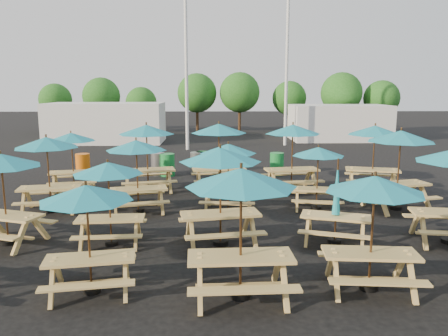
{
  "coord_description": "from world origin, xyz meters",
  "views": [
    {
      "loc": [
        -0.37,
        -13.39,
        3.84
      ],
      "look_at": [
        0.0,
        1.5,
        1.1
      ],
      "focal_mm": 35.0,
      "sensor_mm": 36.0,
      "label": 1
    }
  ],
  "objects_px": {
    "picnic_unit_14": "(318,156)",
    "waste_bin_0": "(83,165)",
    "picnic_unit_1": "(1,167)",
    "picnic_unit_5": "(108,174)",
    "waste_bin_5": "(277,164)",
    "picnic_unit_11": "(219,133)",
    "picnic_unit_12": "(374,192)",
    "picnic_unit_2": "(47,148)",
    "picnic_unit_13": "(336,209)",
    "picnic_unit_6": "(136,150)",
    "picnic_unit_4": "(87,200)",
    "picnic_unit_7": "(147,134)",
    "waste_bin_3": "(197,163)",
    "picnic_unit_3": "(71,141)",
    "picnic_unit_8": "(241,187)",
    "picnic_unit_10": "(228,153)",
    "picnic_unit_18": "(401,142)",
    "waste_bin_1": "(158,164)",
    "waste_bin_4": "(203,162)",
    "picnic_unit_19": "(375,135)",
    "waste_bin_2": "(168,165)",
    "picnic_unit_9": "(220,162)",
    "picnic_unit_15": "(293,134)"
  },
  "relations": [
    {
      "from": "picnic_unit_8",
      "to": "waste_bin_4",
      "type": "relative_size",
      "value": 2.49
    },
    {
      "from": "picnic_unit_1",
      "to": "picnic_unit_5",
      "type": "distance_m",
      "value": 2.6
    },
    {
      "from": "picnic_unit_8",
      "to": "picnic_unit_12",
      "type": "relative_size",
      "value": 1.09
    },
    {
      "from": "picnic_unit_7",
      "to": "picnic_unit_19",
      "type": "xyz_separation_m",
      "value": [
        8.47,
        -0.06,
        -0.04
      ]
    },
    {
      "from": "picnic_unit_11",
      "to": "picnic_unit_12",
      "type": "distance_m",
      "value": 8.9
    },
    {
      "from": "picnic_unit_10",
      "to": "picnic_unit_1",
      "type": "bearing_deg",
      "value": -147.1
    },
    {
      "from": "waste_bin_1",
      "to": "waste_bin_4",
      "type": "height_order",
      "value": "same"
    },
    {
      "from": "picnic_unit_11",
      "to": "waste_bin_1",
      "type": "distance_m",
      "value": 4.36
    },
    {
      "from": "picnic_unit_9",
      "to": "picnic_unit_18",
      "type": "relative_size",
      "value": 0.96
    },
    {
      "from": "picnic_unit_6",
      "to": "picnic_unit_4",
      "type": "bearing_deg",
      "value": -102.66
    },
    {
      "from": "picnic_unit_3",
      "to": "picnic_unit_6",
      "type": "relative_size",
      "value": 0.97
    },
    {
      "from": "picnic_unit_3",
      "to": "picnic_unit_8",
      "type": "distance_m",
      "value": 10.46
    },
    {
      "from": "picnic_unit_14",
      "to": "waste_bin_0",
      "type": "bearing_deg",
      "value": 158.41
    },
    {
      "from": "picnic_unit_4",
      "to": "picnic_unit_14",
      "type": "relative_size",
      "value": 1.04
    },
    {
      "from": "picnic_unit_8",
      "to": "picnic_unit_13",
      "type": "height_order",
      "value": "picnic_unit_8"
    },
    {
      "from": "picnic_unit_19",
      "to": "waste_bin_3",
      "type": "distance_m",
      "value": 7.73
    },
    {
      "from": "picnic_unit_9",
      "to": "picnic_unit_14",
      "type": "relative_size",
      "value": 1.21
    },
    {
      "from": "picnic_unit_1",
      "to": "waste_bin_0",
      "type": "xyz_separation_m",
      "value": [
        -0.63,
        8.6,
        -1.47
      ]
    },
    {
      "from": "picnic_unit_7",
      "to": "picnic_unit_12",
      "type": "relative_size",
      "value": 1.12
    },
    {
      "from": "waste_bin_3",
      "to": "waste_bin_5",
      "type": "xyz_separation_m",
      "value": [
        3.57,
        -0.27,
        0.0
      ]
    },
    {
      "from": "picnic_unit_6",
      "to": "picnic_unit_15",
      "type": "height_order",
      "value": "picnic_unit_15"
    },
    {
      "from": "picnic_unit_1",
      "to": "picnic_unit_19",
      "type": "xyz_separation_m",
      "value": [
        11.14,
        5.52,
        0.16
      ]
    },
    {
      "from": "picnic_unit_5",
      "to": "picnic_unit_14",
      "type": "xyz_separation_m",
      "value": [
        5.84,
        3.11,
        -0.06
      ]
    },
    {
      "from": "picnic_unit_13",
      "to": "waste_bin_3",
      "type": "distance_m",
      "value": 9.82
    },
    {
      "from": "picnic_unit_5",
      "to": "picnic_unit_14",
      "type": "bearing_deg",
      "value": 24.13
    },
    {
      "from": "picnic_unit_18",
      "to": "picnic_unit_13",
      "type": "bearing_deg",
      "value": -147.02
    },
    {
      "from": "picnic_unit_1",
      "to": "picnic_unit_9",
      "type": "relative_size",
      "value": 0.97
    },
    {
      "from": "picnic_unit_1",
      "to": "picnic_unit_6",
      "type": "bearing_deg",
      "value": 64.03
    },
    {
      "from": "picnic_unit_5",
      "to": "waste_bin_0",
      "type": "bearing_deg",
      "value": 106.38
    },
    {
      "from": "picnic_unit_9",
      "to": "picnic_unit_13",
      "type": "bearing_deg",
      "value": -8.87
    },
    {
      "from": "waste_bin_0",
      "to": "waste_bin_5",
      "type": "height_order",
      "value": "same"
    },
    {
      "from": "picnic_unit_5",
      "to": "picnic_unit_19",
      "type": "xyz_separation_m",
      "value": [
        8.55,
        5.64,
        0.33
      ]
    },
    {
      "from": "waste_bin_0",
      "to": "picnic_unit_19",
      "type": "bearing_deg",
      "value": -14.66
    },
    {
      "from": "picnic_unit_2",
      "to": "picnic_unit_9",
      "type": "bearing_deg",
      "value": -39.38
    },
    {
      "from": "picnic_unit_10",
      "to": "waste_bin_3",
      "type": "xyz_separation_m",
      "value": [
        -1.2,
        6.09,
        -1.35
      ]
    },
    {
      "from": "picnic_unit_11",
      "to": "picnic_unit_2",
      "type": "bearing_deg",
      "value": -158.55
    },
    {
      "from": "picnic_unit_8",
      "to": "picnic_unit_10",
      "type": "xyz_separation_m",
      "value": [
        -0.03,
        5.81,
        -0.26
      ]
    },
    {
      "from": "picnic_unit_2",
      "to": "picnic_unit_12",
      "type": "distance_m",
      "value": 9.87
    },
    {
      "from": "picnic_unit_18",
      "to": "picnic_unit_19",
      "type": "xyz_separation_m",
      "value": [
        0.15,
        2.61,
        -0.06
      ]
    },
    {
      "from": "waste_bin_4",
      "to": "waste_bin_5",
      "type": "distance_m",
      "value": 3.34
    },
    {
      "from": "picnic_unit_10",
      "to": "picnic_unit_18",
      "type": "relative_size",
      "value": 0.84
    },
    {
      "from": "picnic_unit_2",
      "to": "picnic_unit_13",
      "type": "xyz_separation_m",
      "value": [
        8.16,
        -3.04,
        -1.15
      ]
    },
    {
      "from": "picnic_unit_8",
      "to": "waste_bin_5",
      "type": "xyz_separation_m",
      "value": [
        2.35,
        11.62,
        -1.61
      ]
    },
    {
      "from": "picnic_unit_5",
      "to": "picnic_unit_8",
      "type": "xyz_separation_m",
      "value": [
        3.03,
        -2.83,
        0.31
      ]
    },
    {
      "from": "picnic_unit_11",
      "to": "picnic_unit_18",
      "type": "relative_size",
      "value": 1.0
    },
    {
      "from": "picnic_unit_7",
      "to": "waste_bin_2",
      "type": "distance_m",
      "value": 3.41
    },
    {
      "from": "picnic_unit_5",
      "to": "picnic_unit_9",
      "type": "relative_size",
      "value": 0.86
    },
    {
      "from": "waste_bin_1",
      "to": "picnic_unit_5",
      "type": "bearing_deg",
      "value": -90.41
    },
    {
      "from": "picnic_unit_2",
      "to": "picnic_unit_15",
      "type": "bearing_deg",
      "value": 9.12
    },
    {
      "from": "picnic_unit_5",
      "to": "picnic_unit_7",
      "type": "distance_m",
      "value": 5.71
    }
  ]
}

